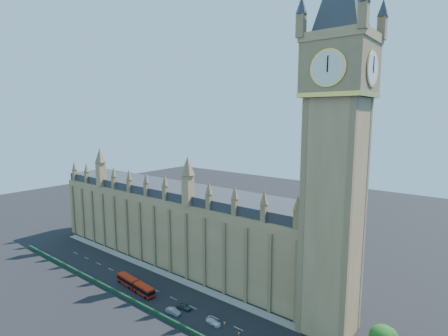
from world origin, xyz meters
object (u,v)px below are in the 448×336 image
Objects in this scene: red_bus at (135,285)px; car_white at (213,322)px; car_silver at (173,311)px; car_grey at (184,306)px.

red_bus is 31.18m from car_white.
car_silver is at bearing 106.35° from car_white.
red_bus is 20.06m from car_grey.
car_white is (11.81, 3.17, -0.12)m from car_silver.
car_grey is 11.17m from car_white.
car_silver is at bearing -1.14° from red_bus.
car_silver is at bearing 162.75° from car_grey.
car_silver is 12.23m from car_white.
car_white is at bearing -99.78° from car_grey.
car_white is at bearing -80.29° from car_silver.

